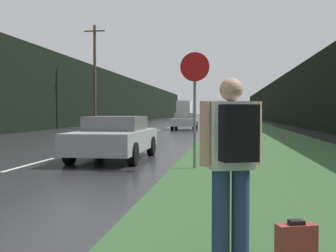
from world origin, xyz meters
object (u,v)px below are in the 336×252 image
(hitchhiker_with_backpack, at_px, (232,157))
(car_passing_near, at_px, (115,137))
(car_passing_far, at_px, (185,121))
(delivery_truck, at_px, (185,110))
(suitcase, at_px, (296,244))
(stop_sign, at_px, (195,96))

(hitchhiker_with_backpack, height_order, car_passing_near, hitchhiker_with_backpack)
(car_passing_far, xyz_separation_m, delivery_truck, (-3.87, 40.00, 1.06))
(hitchhiker_with_backpack, xyz_separation_m, delivery_truck, (-7.22, 69.59, 0.76))
(hitchhiker_with_backpack, xyz_separation_m, suitcase, (0.59, 0.06, -0.80))
(stop_sign, distance_m, hitchhiker_with_backpack, 6.59)
(stop_sign, bearing_deg, car_passing_far, 96.22)
(hitchhiker_with_backpack, bearing_deg, suitcase, -12.94)
(stop_sign, relative_size, delivery_truck, 0.39)
(stop_sign, height_order, delivery_truck, delivery_truck)
(car_passing_far, relative_size, delivery_truck, 0.55)
(suitcase, bearing_deg, delivery_truck, 77.78)
(suitcase, bearing_deg, hitchhiker_with_backpack, 167.06)
(stop_sign, distance_m, car_passing_near, 3.28)
(car_passing_far, bearing_deg, car_passing_near, 90.00)
(stop_sign, relative_size, car_passing_far, 0.71)
(car_passing_far, bearing_deg, stop_sign, 96.22)
(hitchhiker_with_backpack, bearing_deg, car_passing_near, 93.46)
(car_passing_near, distance_m, delivery_truck, 61.47)
(suitcase, xyz_separation_m, delivery_truck, (-7.81, 69.53, 1.56))
(stop_sign, xyz_separation_m, car_passing_near, (-2.52, 1.76, -1.14))
(car_passing_far, bearing_deg, hitchhiker_with_backpack, 96.46)
(hitchhiker_with_backpack, relative_size, suitcase, 4.18)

